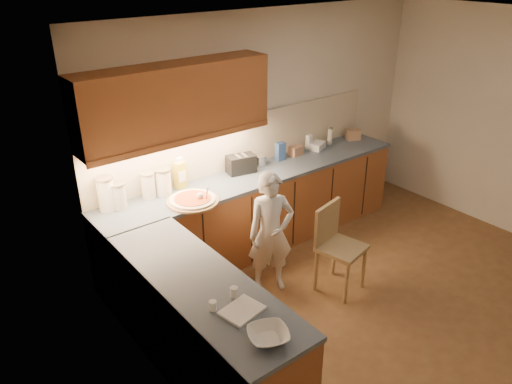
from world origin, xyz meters
The scene contains 24 objects.
room centered at (0.00, 0.00, 1.68)m, with size 4.54×4.50×2.62m.
l_counter centered at (-0.92, 1.25, 0.46)m, with size 3.77×2.62×0.92m.
backsplash centered at (-0.38, 1.99, 1.21)m, with size 3.75×0.02×0.58m, color beige.
upper_cabinets centered at (-1.27, 1.82, 1.85)m, with size 1.95×0.36×0.73m.
pizza_on_board centered at (-1.32, 1.53, 0.94)m, with size 0.51×0.51×0.20m.
child centered at (-0.79, 0.98, 0.63)m, with size 0.46×0.30×1.27m, color silver.
wooden_chair centered at (-0.27, 0.59, 0.53)m, with size 0.49×0.49×0.91m.
mixing_bowl centered at (-1.95, -0.40, 0.95)m, with size 0.26×0.26×0.06m, color white.
canister_a centered at (-2.04, 1.88, 1.09)m, with size 0.17×0.17×0.33m.
canister_b centered at (-1.93, 1.84, 1.05)m, with size 0.15×0.15×0.26m.
canister_c centered at (-1.61, 1.88, 1.06)m, with size 0.14×0.14×0.27m.
canister_d centered at (-1.46, 1.86, 1.06)m, with size 0.17×0.17×0.28m.
oil_jug centered at (-1.24, 1.89, 1.07)m, with size 0.12×0.10×0.33m.
toaster centered at (-0.52, 1.83, 1.02)m, with size 0.34×0.24×0.20m.
steel_pot centered at (-0.23, 1.86, 0.98)m, with size 0.16×0.16×0.12m.
blue_box centered at (0.06, 1.84, 1.03)m, with size 0.11×0.07×0.21m, color #2F508D.
card_box_a centered at (0.31, 1.84, 0.98)m, with size 0.16×0.11×0.11m, color tan.
white_bottle centered at (0.56, 1.89, 1.01)m, with size 0.06×0.06×0.18m, color white.
flat_pack centered at (0.65, 1.84, 0.96)m, with size 0.21×0.15×0.08m, color white.
tall_jar centered at (0.90, 1.86, 1.03)m, with size 0.07×0.07×0.22m.
card_box_b centered at (1.27, 1.80, 0.99)m, with size 0.17×0.13×0.13m, color #A97F5B.
dough_cloth centered at (-1.92, -0.08, 0.93)m, with size 0.27×0.21×0.02m, color silver.
spice_jar_a centered at (-2.06, 0.06, 0.96)m, with size 0.05×0.05×0.07m, color white.
spice_jar_b centered at (-1.87, 0.09, 0.96)m, with size 0.06×0.06×0.08m, color silver.
Camera 1 is at (-3.50, -2.26, 3.12)m, focal length 35.00 mm.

